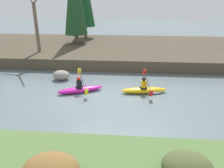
{
  "coord_description": "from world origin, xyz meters",
  "views": [
    {
      "loc": [
        2.25,
        -11.14,
        5.38
      ],
      "look_at": [
        1.26,
        0.83,
        0.55
      ],
      "focal_mm": 35.0,
      "sensor_mm": 36.0,
      "label": 1
    }
  ],
  "objects": [
    {
      "name": "kayaker_middle",
      "position": [
        -0.64,
        0.73,
        0.22
      ],
      "size": [
        2.71,
        1.97,
        1.2
      ],
      "rotation": [
        0.0,
        0.0,
        0.41
      ],
      "color": "#C61999",
      "rests_on": "ground"
    },
    {
      "name": "shrub_clump_third",
      "position": [
        3.85,
        -6.49,
        1.22
      ],
      "size": [
        1.34,
        1.12,
        0.73
      ],
      "color": "#4C562D",
      "rests_on": "riverbank_near"
    },
    {
      "name": "ground_plane",
      "position": [
        0.0,
        0.0,
        0.0
      ],
      "size": [
        90.0,
        90.0,
        0.0
      ],
      "primitive_type": "plane",
      "color": "slate"
    },
    {
      "name": "boulder_midstream",
      "position": [
        -2.43,
        2.74,
        0.33
      ],
      "size": [
        1.16,
        0.91,
        0.66
      ],
      "color": "gray",
      "rests_on": "ground"
    },
    {
      "name": "kayaker_lead",
      "position": [
        3.29,
        0.96,
        0.2
      ],
      "size": [
        2.8,
        2.07,
        1.2
      ],
      "rotation": [
        0.0,
        0.0,
        0.16
      ],
      "color": "yellow",
      "rests_on": "ground"
    },
    {
      "name": "riverbank_far",
      "position": [
        0.0,
        10.37,
        0.46
      ],
      "size": [
        44.0,
        11.65,
        0.91
      ],
      "color": "#4C4233",
      "rests_on": "ground"
    },
    {
      "name": "bare_tree_mid_upstream",
      "position": [
        -5.56,
        6.98,
        3.46
      ],
      "size": [
        3.01,
        2.97,
        5.4
      ],
      "color": "brown",
      "rests_on": "riverbank_far"
    }
  ]
}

